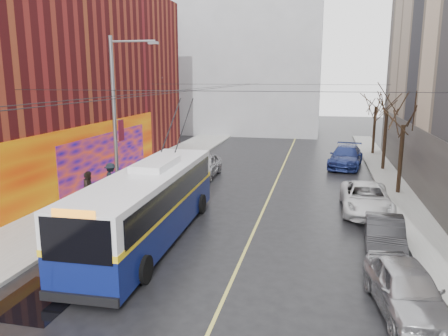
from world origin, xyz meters
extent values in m
plane|color=black|center=(0.00, 0.00, 0.00)|extent=(140.00, 140.00, 0.00)
cube|color=gray|center=(-8.00, 12.00, 0.07)|extent=(4.00, 60.00, 0.15)
cube|color=gray|center=(9.00, 12.00, 0.07)|extent=(2.00, 60.00, 0.15)
cube|color=#BFB74C|center=(1.50, 14.00, 0.00)|extent=(0.12, 50.00, 0.01)
cube|color=#5A1214|center=(-16.00, 14.00, 7.00)|extent=(12.00, 36.00, 14.00)
cube|color=red|center=(-9.96, 10.00, 2.00)|extent=(0.08, 28.00, 4.00)
cube|color=#0F059A|center=(-9.92, 16.00, 1.60)|extent=(0.06, 12.00, 3.20)
cube|color=#4C4742|center=(9.97, 14.00, 2.00)|extent=(0.06, 36.00, 4.00)
cube|color=gray|center=(-6.00, 45.00, 9.00)|extent=(20.00, 12.00, 18.00)
cylinder|color=slate|center=(-6.30, 10.00, 4.50)|extent=(0.20, 0.20, 9.00)
cube|color=#4E0B19|center=(-5.95, 10.00, 4.20)|extent=(0.04, 0.60, 1.10)
cylinder|color=slate|center=(-5.10, 10.00, 8.70)|extent=(2.40, 0.10, 0.10)
cube|color=slate|center=(-4.00, 10.00, 8.60)|extent=(0.50, 0.22, 0.12)
cylinder|color=black|center=(-3.80, 15.00, 6.20)|extent=(0.02, 60.00, 0.02)
cylinder|color=black|center=(-2.80, 15.00, 6.20)|extent=(0.02, 60.00, 0.02)
cylinder|color=black|center=(0.00, 6.00, 6.40)|extent=(18.00, 0.02, 0.02)
cylinder|color=black|center=(0.00, 22.00, 6.40)|extent=(18.00, 0.02, 0.02)
cylinder|color=black|center=(9.00, 16.00, 2.10)|extent=(0.24, 0.24, 4.20)
cylinder|color=black|center=(9.00, 23.00, 2.24)|extent=(0.24, 0.24, 4.48)
cylinder|color=black|center=(9.00, 30.00, 2.18)|extent=(0.24, 0.24, 4.37)
cube|color=black|center=(-4.22, 0.05, 0.00)|extent=(2.29, 2.86, 0.01)
ellipsoid|color=slate|center=(-1.25, 8.99, 6.53)|extent=(0.44, 0.20, 0.12)
ellipsoid|color=slate|center=(-1.30, 9.83, 7.07)|extent=(0.44, 0.20, 0.12)
ellipsoid|color=slate|center=(-4.01, 11.15, 6.91)|extent=(0.44, 0.20, 0.12)
cube|color=#0A134E|center=(-2.79, 5.82, 0.95)|extent=(2.90, 12.05, 1.50)
cube|color=silver|center=(-2.79, 5.82, 2.35)|extent=(2.90, 12.05, 1.30)
cube|color=yellow|center=(-2.79, 5.82, 1.70)|extent=(2.94, 12.10, 0.22)
cube|color=black|center=(-2.64, -0.18, 2.20)|extent=(2.30, 0.10, 1.40)
cube|color=black|center=(-2.94, 11.83, 2.20)|extent=(2.30, 0.10, 1.20)
cube|color=black|center=(-4.11, 5.79, 2.25)|extent=(0.31, 10.99, 1.00)
cube|color=black|center=(-1.47, 5.85, 2.25)|extent=(0.31, 10.99, 1.00)
cube|color=silver|center=(-2.82, 6.82, 3.15)|extent=(1.47, 3.03, 0.30)
cube|color=black|center=(-2.64, -0.22, 0.35)|extent=(2.60, 0.18, 0.30)
cylinder|color=black|center=(-3.99, 1.79, 0.50)|extent=(0.32, 1.01, 1.00)
cylinder|color=black|center=(-1.39, 1.86, 0.50)|extent=(0.32, 1.01, 1.00)
cylinder|color=black|center=(-4.19, 9.79, 0.50)|extent=(0.32, 1.01, 1.00)
cylinder|color=black|center=(-1.59, 9.85, 0.50)|extent=(0.32, 1.01, 1.00)
cylinder|color=black|center=(-3.25, 10.31, 4.60)|extent=(0.15, 3.47, 2.46)
cylinder|color=black|center=(-2.55, 10.33, 4.60)|extent=(0.15, 3.47, 2.46)
imported|color=#A5A5A9|center=(7.00, 1.79, 0.76)|extent=(2.42, 4.65, 1.51)
imported|color=#242426|center=(7.00, 6.61, 0.69)|extent=(1.75, 4.29, 1.38)
imported|color=silver|center=(6.76, 11.94, 0.74)|extent=(2.48, 5.34, 1.48)
imported|color=navy|center=(6.31, 23.77, 0.83)|extent=(3.13, 5.99, 1.66)
imported|color=#9C9B9F|center=(-3.68, 18.10, 0.81)|extent=(1.91, 4.74, 1.61)
imported|color=black|center=(-8.35, 10.38, 0.93)|extent=(0.56, 0.67, 1.56)
imported|color=black|center=(-7.97, 9.97, 1.03)|extent=(0.91, 1.03, 1.76)
imported|color=black|center=(-7.55, 11.67, 1.10)|extent=(1.33, 1.40, 1.91)
camera|label=1|loc=(4.29, -11.10, 6.96)|focal=35.00mm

